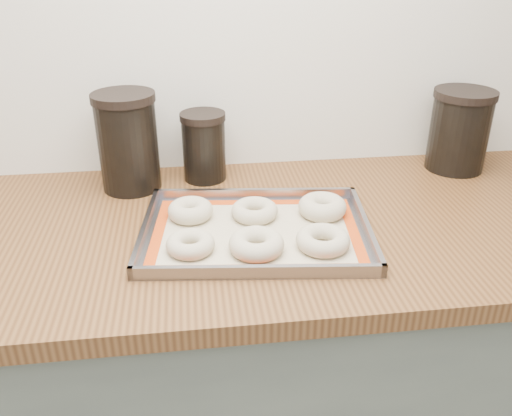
{
  "coord_description": "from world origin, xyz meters",
  "views": [
    {
      "loc": [
        -0.26,
        0.66,
        1.45
      ],
      "look_at": [
        -0.14,
        1.62,
        0.96
      ],
      "focal_mm": 38.0,
      "sensor_mm": 36.0,
      "label": 1
    }
  ],
  "objects": [
    {
      "name": "bagel_front_mid",
      "position": [
        -0.15,
        1.54,
        0.92
      ],
      "size": [
        0.14,
        0.14,
        0.04
      ],
      "primitive_type": "torus",
      "rotation": [
        0.0,
        0.0,
        -0.44
      ],
      "color": "#BDB092",
      "rests_on": "baking_mat"
    },
    {
      "name": "bagel_back_right",
      "position": [
        0.01,
        1.68,
        0.92
      ],
      "size": [
        0.1,
        0.1,
        0.04
      ],
      "primitive_type": "torus",
      "rotation": [
        0.0,
        0.0,
        -0.01
      ],
      "color": "#BDB092",
      "rests_on": "baking_mat"
    },
    {
      "name": "canister_left",
      "position": [
        -0.4,
        1.89,
        1.02
      ],
      "size": [
        0.14,
        0.14,
        0.23
      ],
      "color": "black",
      "rests_on": "countertop"
    },
    {
      "name": "bagel_back_left",
      "position": [
        -0.27,
        1.7,
        0.92
      ],
      "size": [
        0.13,
        0.13,
        0.04
      ],
      "primitive_type": "torus",
      "rotation": [
        0.0,
        0.0,
        -0.43
      ],
      "color": "#BDB092",
      "rests_on": "baking_mat"
    },
    {
      "name": "bagel_front_left",
      "position": [
        -0.27,
        1.56,
        0.92
      ],
      "size": [
        0.1,
        0.1,
        0.03
      ],
      "primitive_type": "torus",
      "rotation": [
        0.0,
        0.0,
        0.08
      ],
      "color": "#BDB092",
      "rests_on": "baking_mat"
    },
    {
      "name": "canister_right",
      "position": [
        0.42,
        1.9,
        1.0
      ],
      "size": [
        0.15,
        0.15,
        0.21
      ],
      "color": "black",
      "rests_on": "countertop"
    },
    {
      "name": "bagel_back_mid",
      "position": [
        -0.13,
        1.68,
        0.92
      ],
      "size": [
        0.1,
        0.1,
        0.03
      ],
      "primitive_type": "torus",
      "rotation": [
        0.0,
        0.0,
        -0.04
      ],
      "color": "#BDB092",
      "rests_on": "baking_mat"
    },
    {
      "name": "countertop",
      "position": [
        0.0,
        1.68,
        0.88
      ],
      "size": [
        3.06,
        0.68,
        0.04
      ],
      "primitive_type": "cube",
      "color": "brown",
      "rests_on": "cabinet"
    },
    {
      "name": "baking_tray",
      "position": [
        -0.14,
        1.62,
        0.91
      ],
      "size": [
        0.49,
        0.38,
        0.03
      ],
      "rotation": [
        0.0,
        0.0,
        -0.11
      ],
      "color": "gray",
      "rests_on": "countertop"
    },
    {
      "name": "bagel_front_right",
      "position": [
        -0.02,
        1.54,
        0.92
      ],
      "size": [
        0.13,
        0.13,
        0.03
      ],
      "primitive_type": "torus",
      "rotation": [
        0.0,
        0.0,
        -0.25
      ],
      "color": "#BDB092",
      "rests_on": "baking_mat"
    },
    {
      "name": "canister_mid",
      "position": [
        -0.23,
        1.92,
        0.99
      ],
      "size": [
        0.11,
        0.11,
        0.17
      ],
      "color": "black",
      "rests_on": "countertop"
    },
    {
      "name": "cabinet",
      "position": [
        0.0,
        1.68,
        0.43
      ],
      "size": [
        3.0,
        0.65,
        0.86
      ],
      "primitive_type": "cube",
      "color": "#5E6659",
      "rests_on": "floor"
    },
    {
      "name": "baking_mat",
      "position": [
        -0.14,
        1.62,
        0.9
      ],
      "size": [
        0.45,
        0.33,
        0.0
      ],
      "rotation": [
        0.0,
        0.0,
        -0.11
      ],
      "color": "#C6B793",
      "rests_on": "baking_tray"
    }
  ]
}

